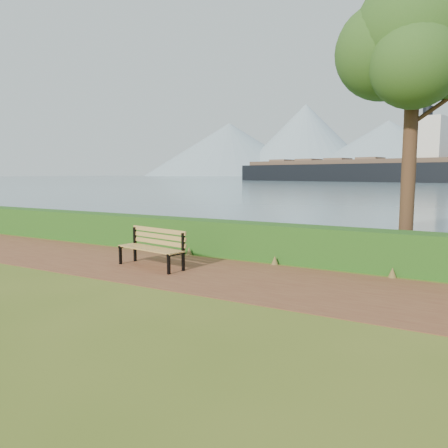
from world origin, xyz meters
The scene contains 6 objects.
ground centered at (0.00, 0.00, 0.00)m, with size 140.00×140.00×0.00m, color #475B1A.
path centered at (0.00, 0.30, 0.01)m, with size 40.00×3.40×0.01m, color brown.
hedge centered at (0.00, 2.60, 0.50)m, with size 32.00×0.85×1.00m, color #1E4614.
bench centered at (-0.98, 0.27, 0.57)m, with size 2.03×0.91×0.99m.
tree centered at (4.51, 3.84, 5.66)m, with size 3.96×3.30×7.61m.
cargo_ship centered at (-25.59, 125.43, 3.29)m, with size 73.40×27.97×22.08m.
Camera 1 is at (5.98, -8.34, 2.37)m, focal length 35.00 mm.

